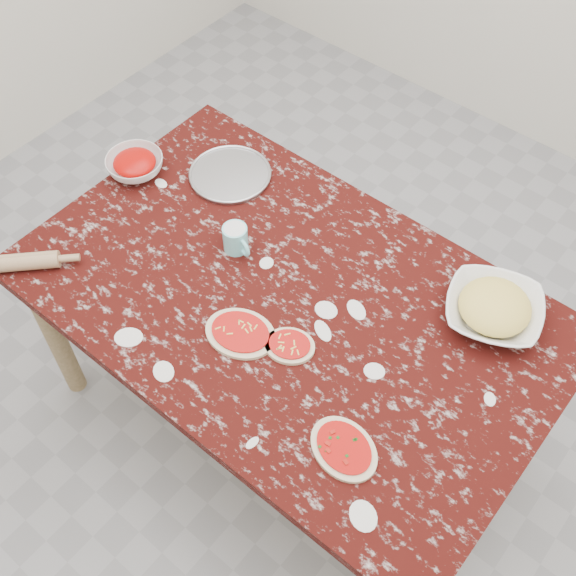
{
  "coord_description": "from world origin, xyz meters",
  "views": [
    {
      "loc": [
        0.8,
        -0.97,
        2.46
      ],
      "look_at": [
        0.0,
        0.0,
        0.8
      ],
      "focal_mm": 44.68,
      "sensor_mm": 36.0,
      "label": 1
    }
  ],
  "objects_px": {
    "worktable": "(288,314)",
    "pizza_tray": "(230,175)",
    "rolling_pin": "(14,263)",
    "flour_mug": "(236,239)",
    "sauce_bowl": "(135,165)",
    "cheese_bowl": "(493,311)"
  },
  "relations": [
    {
      "from": "worktable",
      "to": "rolling_pin",
      "type": "relative_size",
      "value": 5.96
    },
    {
      "from": "rolling_pin",
      "to": "worktable",
      "type": "bearing_deg",
      "value": 31.68
    },
    {
      "from": "worktable",
      "to": "rolling_pin",
      "type": "xyz_separation_m",
      "value": [
        -0.71,
        -0.44,
        0.11
      ]
    },
    {
      "from": "pizza_tray",
      "to": "flour_mug",
      "type": "xyz_separation_m",
      "value": [
        0.23,
        -0.23,
        0.04
      ]
    },
    {
      "from": "pizza_tray",
      "to": "cheese_bowl",
      "type": "bearing_deg",
      "value": 2.84
    },
    {
      "from": "worktable",
      "to": "cheese_bowl",
      "type": "bearing_deg",
      "value": 32.81
    },
    {
      "from": "worktable",
      "to": "pizza_tray",
      "type": "distance_m",
      "value": 0.56
    },
    {
      "from": "sauce_bowl",
      "to": "rolling_pin",
      "type": "bearing_deg",
      "value": -87.05
    },
    {
      "from": "cheese_bowl",
      "to": "rolling_pin",
      "type": "height_order",
      "value": "cheese_bowl"
    },
    {
      "from": "worktable",
      "to": "cheese_bowl",
      "type": "xyz_separation_m",
      "value": [
        0.5,
        0.32,
        0.12
      ]
    },
    {
      "from": "worktable",
      "to": "sauce_bowl",
      "type": "relative_size",
      "value": 8.27
    },
    {
      "from": "worktable",
      "to": "pizza_tray",
      "type": "xyz_separation_m",
      "value": [
        -0.48,
        0.27,
        0.09
      ]
    },
    {
      "from": "flour_mug",
      "to": "sauce_bowl",
      "type": "bearing_deg",
      "value": 175.66
    },
    {
      "from": "sauce_bowl",
      "to": "flour_mug",
      "type": "distance_m",
      "value": 0.5
    },
    {
      "from": "sauce_bowl",
      "to": "flour_mug",
      "type": "xyz_separation_m",
      "value": [
        0.49,
        -0.04,
        0.02
      ]
    },
    {
      "from": "worktable",
      "to": "rolling_pin",
      "type": "bearing_deg",
      "value": -148.32
    },
    {
      "from": "pizza_tray",
      "to": "flour_mug",
      "type": "distance_m",
      "value": 0.33
    },
    {
      "from": "worktable",
      "to": "flour_mug",
      "type": "distance_m",
      "value": 0.28
    },
    {
      "from": "sauce_bowl",
      "to": "rolling_pin",
      "type": "xyz_separation_m",
      "value": [
        0.03,
        -0.52,
        -0.0
      ]
    },
    {
      "from": "sauce_bowl",
      "to": "cheese_bowl",
      "type": "bearing_deg",
      "value": 10.82
    },
    {
      "from": "sauce_bowl",
      "to": "cheese_bowl",
      "type": "distance_m",
      "value": 1.26
    },
    {
      "from": "worktable",
      "to": "cheese_bowl",
      "type": "height_order",
      "value": "cheese_bowl"
    }
  ]
}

